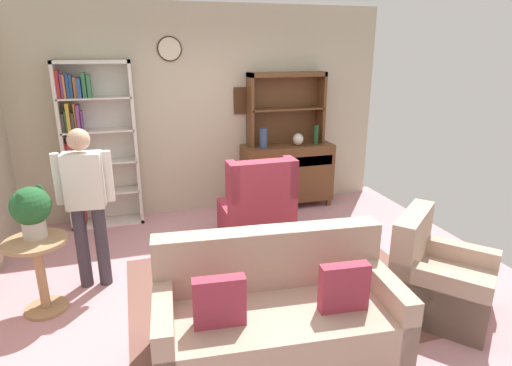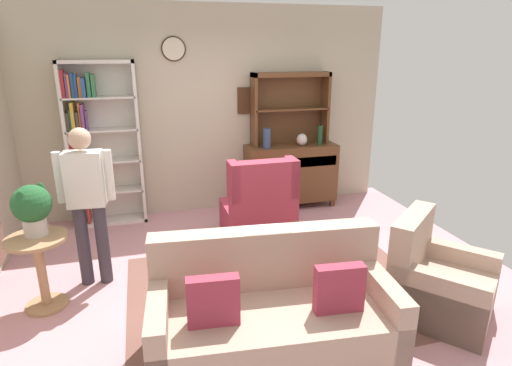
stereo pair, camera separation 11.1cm
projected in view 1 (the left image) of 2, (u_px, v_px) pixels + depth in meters
The scene contains 17 objects.
ground_plane at pixel (252, 279), 4.31m from camera, with size 5.40×4.60×0.02m, color #C68C93.
wall_back at pixel (208, 111), 5.82m from camera, with size 5.00×0.09×2.80m.
area_rug at pixel (281, 290), 4.09m from camera, with size 2.84×2.09×0.01m, color brown.
bookshelf at pixel (94, 145), 5.33m from camera, with size 0.90×0.30×2.10m.
sideboard at pixel (287, 173), 6.14m from camera, with size 1.30×0.45×0.92m.
sideboard_hutch at pixel (286, 99), 5.92m from camera, with size 1.10×0.26×1.00m.
vase_tall at pixel (263, 138), 5.80m from camera, with size 0.11×0.11×0.27m, color #33476B.
vase_round at pixel (298, 139), 5.97m from camera, with size 0.15×0.15×0.17m, color beige.
bottle_wine at pixel (316, 135), 6.00m from camera, with size 0.07×0.07×0.28m, color #194223.
couch_floral at pixel (277, 315), 3.20m from camera, with size 1.87×1.01×0.90m.
armchair_floral at pixel (438, 281), 3.71m from camera, with size 1.08×1.08×0.88m.
wingback_chair at pixel (257, 211), 5.04m from camera, with size 0.78×0.80×1.05m.
plant_stand at pixel (40, 268), 3.67m from camera, with size 0.52×0.52×0.68m.
potted_plant_large at pixel (31, 209), 3.56m from camera, with size 0.33×0.33×0.45m.
person_reading at pixel (86, 198), 3.93m from camera, with size 0.52×0.23×1.56m.
coffee_table at pixel (272, 256), 4.01m from camera, with size 0.80×0.50×0.42m.
book_stack at pixel (286, 249), 3.95m from camera, with size 0.19×0.14×0.05m.
Camera 1 is at (-1.07, -3.65, 2.24)m, focal length 29.70 mm.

